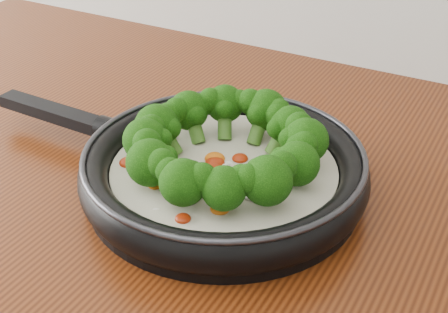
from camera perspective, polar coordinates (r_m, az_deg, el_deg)
The scene contains 1 object.
skillet at distance 0.73m, azimuth -0.20°, elevation -0.69°, with size 0.54×0.35×0.10m.
Camera 1 is at (0.30, 0.50, 1.33)m, focal length 49.97 mm.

